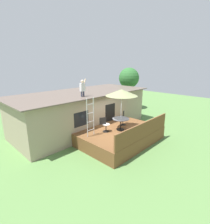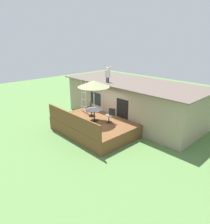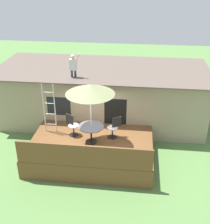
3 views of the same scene
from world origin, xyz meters
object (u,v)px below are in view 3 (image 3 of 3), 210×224
object	(u,v)px
patio_umbrella	(90,89)
step_ladder	(49,109)
patio_table	(91,130)
person_figure	(73,64)
patio_chair_right	(114,128)
patio_chair_left	(72,125)

from	to	relation	value
patio_umbrella	step_ladder	xyz separation A→B (m)	(-1.88, 0.66, -1.25)
patio_table	person_figure	world-z (taller)	person_figure
patio_table	patio_umbrella	bearing A→B (deg)	90.00
step_ladder	patio_table	bearing A→B (deg)	-19.31
step_ladder	patio_chair_right	xyz separation A→B (m)	(2.77, -0.15, -0.64)
patio_table	patio_chair_left	distance (m)	1.04
step_ladder	person_figure	world-z (taller)	person_figure
patio_umbrella	step_ladder	distance (m)	2.35
patio_table	step_ladder	xyz separation A→B (m)	(-1.88, 0.66, 0.51)
step_ladder	patio_chair_left	bearing A→B (deg)	-9.31
step_ladder	patio_chair_left	xyz separation A→B (m)	(0.99, -0.16, -0.64)
patio_table	patio_umbrella	distance (m)	1.76
person_figure	patio_chair_right	world-z (taller)	person_figure
patio_table	patio_umbrella	world-z (taller)	patio_umbrella
patio_chair_right	patio_chair_left	bearing A→B (deg)	-29.59
patio_umbrella	patio_chair_right	distance (m)	2.15
patio_table	patio_umbrella	size ratio (longest dim) A/B	0.41
patio_umbrella	person_figure	bearing A→B (deg)	116.61
patio_table	person_figure	bearing A→B (deg)	116.61
patio_table	step_ladder	bearing A→B (deg)	160.69
patio_umbrella	person_figure	distance (m)	2.51
patio_table	patio_chair_right	xyz separation A→B (m)	(0.88, 0.51, -0.13)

